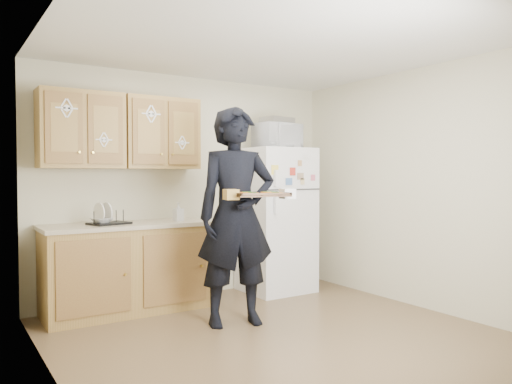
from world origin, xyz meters
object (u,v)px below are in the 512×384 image
(person, at_px, (236,216))
(baking_tray, at_px, (260,195))
(dish_rack, at_px, (109,217))
(refrigerator, at_px, (276,220))
(microwave, at_px, (277,136))

(person, height_order, baking_tray, person)
(person, relative_size, dish_rack, 5.58)
(refrigerator, relative_size, dish_rack, 4.72)
(refrigerator, xyz_separation_m, baking_tray, (-1.01, -1.19, 0.36))
(microwave, bearing_deg, baking_tray, -137.08)
(microwave, bearing_deg, refrigerator, 63.47)
(refrigerator, bearing_deg, baking_tray, -130.20)
(baking_tray, distance_m, microwave, 1.64)
(person, bearing_deg, refrigerator, 52.87)
(refrigerator, height_order, dish_rack, refrigerator)
(dish_rack, bearing_deg, refrigerator, -0.84)
(refrigerator, distance_m, dish_rack, 1.98)
(refrigerator, bearing_deg, microwave, -110.34)
(microwave, bearing_deg, dish_rack, 171.49)
(baking_tray, height_order, microwave, microwave)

